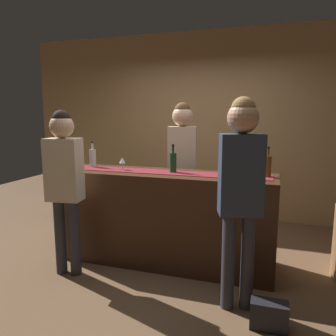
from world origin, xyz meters
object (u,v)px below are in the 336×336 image
at_px(wine_glass_near_customer, 234,166).
at_px(handbag, 269,315).
at_px(potted_plant_tall, 73,193).
at_px(wine_glass_mid_counter, 122,161).
at_px(wine_bottle_green, 173,162).
at_px(customer_sipping, 241,181).
at_px(wine_bottle_amber, 267,166).
at_px(bartender, 182,157).
at_px(wine_bottle_clear, 93,158).
at_px(customer_browsing, 64,176).

relative_size(wine_glass_near_customer, handbag, 0.51).
bearing_deg(handbag, potted_plant_tall, 149.38).
bearing_deg(wine_glass_mid_counter, potted_plant_tall, 145.65).
bearing_deg(wine_bottle_green, potted_plant_tall, 155.70).
bearing_deg(wine_bottle_green, handbag, -40.04).
bearing_deg(wine_glass_mid_counter, wine_glass_near_customer, 0.28).
xyz_separation_m(wine_glass_near_customer, customer_sipping, (0.13, -0.64, -0.02)).
distance_m(wine_bottle_green, wine_bottle_amber, 0.96).
distance_m(bartender, potted_plant_tall, 1.92).
height_order(wine_bottle_amber, wine_glass_mid_counter, wine_bottle_amber).
bearing_deg(wine_glass_near_customer, wine_bottle_green, 178.05).
distance_m(wine_bottle_clear, wine_glass_mid_counter, 0.44).
xyz_separation_m(potted_plant_tall, handbag, (2.87, -1.70, -0.35)).
height_order(wine_bottle_clear, customer_sipping, customer_sipping).
height_order(wine_bottle_clear, wine_glass_mid_counter, wine_bottle_clear).
bearing_deg(wine_glass_mid_counter, bartender, 47.98).
height_order(wine_bottle_amber, potted_plant_tall, wine_bottle_amber).
bearing_deg(wine_bottle_amber, wine_bottle_green, -177.78).
height_order(customer_browsing, potted_plant_tall, customer_browsing).
distance_m(wine_bottle_green, wine_bottle_clear, 1.01).
relative_size(customer_browsing, handbag, 5.97).
relative_size(wine_bottle_green, customer_sipping, 0.17).
bearing_deg(wine_bottle_green, customer_sipping, -40.69).
height_order(wine_glass_near_customer, handbag, wine_glass_near_customer).
distance_m(wine_bottle_green, customer_browsing, 1.12).
height_order(wine_bottle_amber, handbag, wine_bottle_amber).
xyz_separation_m(wine_bottle_green, wine_glass_near_customer, (0.64, -0.02, -0.01)).
bearing_deg(wine_bottle_clear, customer_browsing, -84.54).
xyz_separation_m(customer_browsing, potted_plant_tall, (-0.89, 1.41, -0.57)).
distance_m(wine_glass_mid_counter, potted_plant_tall, 1.66).
relative_size(wine_glass_mid_counter, handbag, 0.51).
bearing_deg(wine_bottle_clear, wine_bottle_amber, -0.81).
xyz_separation_m(wine_bottle_clear, bartender, (0.96, 0.49, -0.02)).
distance_m(wine_glass_near_customer, bartender, 0.91).
xyz_separation_m(wine_bottle_green, wine_bottle_amber, (0.96, 0.04, 0.00)).
xyz_separation_m(wine_bottle_amber, wine_glass_near_customer, (-0.32, -0.06, -0.01)).
height_order(wine_bottle_green, wine_bottle_clear, same).
distance_m(wine_bottle_amber, potted_plant_tall, 2.98).
bearing_deg(wine_bottle_green, bartender, 95.41).
distance_m(customer_browsing, handbag, 2.21).
bearing_deg(wine_glass_mid_counter, wine_bottle_amber, 2.42).
bearing_deg(bartender, customer_browsing, 41.24).
distance_m(wine_glass_near_customer, customer_sipping, 0.65).
height_order(wine_glass_near_customer, wine_glass_mid_counter, same).
bearing_deg(bartender, customer_sipping, 113.30).
bearing_deg(wine_bottle_amber, wine_glass_near_customer, -169.46).
xyz_separation_m(wine_bottle_amber, customer_sipping, (-0.19, -0.70, -0.03)).
bearing_deg(wine_bottle_clear, wine_bottle_green, -3.70).
height_order(wine_glass_near_customer, bartender, bartender).
bearing_deg(potted_plant_tall, bartender, -8.62).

